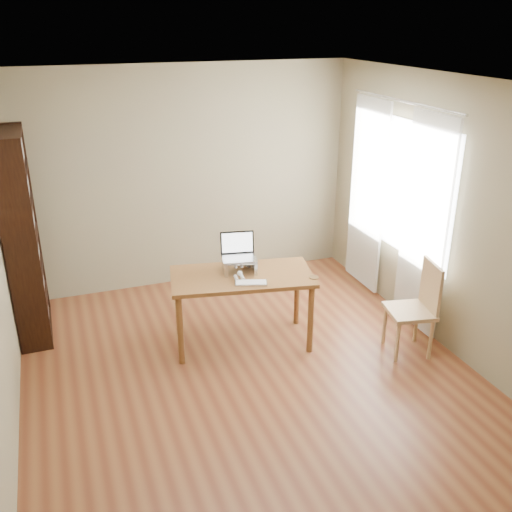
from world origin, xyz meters
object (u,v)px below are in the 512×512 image
(bookshelf, at_px, (22,237))
(cat, at_px, (235,265))
(laptop, at_px, (237,251))
(chair, at_px, (417,304))
(desk, at_px, (242,284))
(keyboard, at_px, (251,283))

(bookshelf, distance_m, cat, 2.11)
(laptop, relative_size, cat, 0.76)
(bookshelf, relative_size, cat, 4.30)
(laptop, bearing_deg, cat, -132.22)
(chair, bearing_deg, cat, 163.26)
(desk, distance_m, laptop, 0.32)
(bookshelf, distance_m, desk, 2.22)
(desk, bearing_deg, laptop, 100.62)
(bookshelf, height_order, laptop, bookshelf)
(keyboard, bearing_deg, bookshelf, 167.68)
(desk, relative_size, cat, 3.02)
(bookshelf, bearing_deg, desk, -26.18)
(laptop, distance_m, cat, 0.13)
(bookshelf, distance_m, keyboard, 2.32)
(desk, height_order, chair, chair)
(keyboard, xyz_separation_m, chair, (1.51, -0.50, -0.26))
(bookshelf, relative_size, chair, 2.25)
(bookshelf, distance_m, laptop, 2.13)
(keyboard, bearing_deg, laptop, 110.79)
(bookshelf, bearing_deg, keyboard, -30.96)
(keyboard, relative_size, cat, 0.67)
(bookshelf, relative_size, laptop, 5.69)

